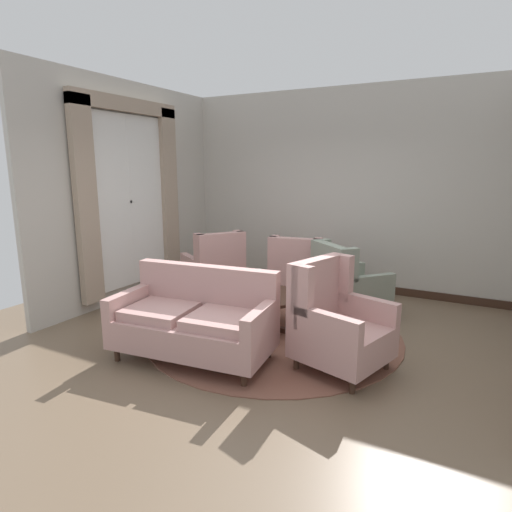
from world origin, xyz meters
TOP-DOWN VIEW (x-y plane):
  - ground at (0.00, 0.00)m, footprint 7.54×7.54m
  - wall_back at (0.00, 2.69)m, footprint 5.42×0.08m
  - wall_left at (-2.63, 0.81)m, footprint 0.08×3.77m
  - baseboard_back at (0.00, 2.64)m, footprint 5.26×0.03m
  - area_rug at (0.00, 0.30)m, footprint 3.02×3.02m
  - window_with_curtains at (-2.54, 0.67)m, footprint 0.12×2.01m
  - coffee_table at (-0.19, 0.38)m, footprint 0.96×0.96m
  - porcelain_vase at (-0.24, 0.36)m, footprint 0.17×0.17m
  - settee at (-0.44, -0.68)m, footprint 1.71×0.97m
  - armchair_back_corner at (0.58, 1.32)m, footprint 1.13×1.13m
  - armchair_beside_settee at (-0.27, 1.72)m, footprint 0.86×1.00m
  - armchair_near_window at (0.92, -0.21)m, footprint 0.99×0.97m
  - armchair_foreground_right at (-1.45, 1.22)m, footprint 1.14×1.10m

SIDE VIEW (x-z plane):
  - ground at x=0.00m, z-range 0.00..0.00m
  - area_rug at x=0.00m, z-range 0.00..0.01m
  - baseboard_back at x=0.00m, z-range 0.00..0.12m
  - coffee_table at x=-0.19m, z-range 0.15..0.59m
  - settee at x=-0.44m, z-range -0.07..0.87m
  - armchair_beside_settee at x=-0.27m, z-range -0.08..0.91m
  - armchair_back_corner at x=0.58m, z-range -0.07..0.93m
  - armchair_foreground_right at x=-1.45m, z-range -0.08..0.95m
  - armchair_near_window at x=0.92m, z-range -0.08..1.00m
  - porcelain_vase at x=-0.24m, z-range 0.41..0.73m
  - wall_back at x=0.00m, z-range 0.00..3.19m
  - wall_left at x=-2.63m, z-range 0.00..3.19m
  - window_with_curtains at x=-2.54m, z-range 0.23..3.01m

